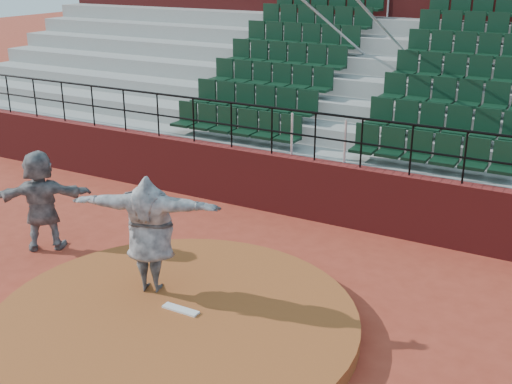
# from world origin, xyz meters

# --- Properties ---
(ground) EXTENTS (90.00, 90.00, 0.00)m
(ground) POSITION_xyz_m (0.00, 0.00, 0.00)
(ground) COLOR #AB3A26
(ground) RESTS_ON ground
(pitchers_mound) EXTENTS (5.50, 5.50, 0.25)m
(pitchers_mound) POSITION_xyz_m (0.00, 0.00, 0.12)
(pitchers_mound) COLOR #A35124
(pitchers_mound) RESTS_ON ground
(pitching_rubber) EXTENTS (0.60, 0.15, 0.03)m
(pitching_rubber) POSITION_xyz_m (0.00, 0.15, 0.27)
(pitching_rubber) COLOR white
(pitching_rubber) RESTS_ON pitchers_mound
(boundary_wall) EXTENTS (24.00, 0.30, 1.30)m
(boundary_wall) POSITION_xyz_m (0.00, 5.00, 0.65)
(boundary_wall) COLOR maroon
(boundary_wall) RESTS_ON ground
(wall_railing) EXTENTS (24.04, 0.05, 1.03)m
(wall_railing) POSITION_xyz_m (0.00, 5.00, 2.03)
(wall_railing) COLOR black
(wall_railing) RESTS_ON boundary_wall
(seating_deck) EXTENTS (24.00, 5.97, 4.63)m
(seating_deck) POSITION_xyz_m (0.00, 8.65, 1.44)
(seating_deck) COLOR #9B9B95
(seating_deck) RESTS_ON ground
(press_box_facade) EXTENTS (24.00, 3.00, 7.10)m
(press_box_facade) POSITION_xyz_m (0.00, 12.60, 3.55)
(press_box_facade) COLOR maroon
(press_box_facade) RESTS_ON ground
(pitcher) EXTENTS (2.44, 1.36, 1.92)m
(pitcher) POSITION_xyz_m (-0.79, 0.51, 1.21)
(pitcher) COLOR black
(pitcher) RESTS_ON pitchers_mound
(fielder) EXTENTS (1.79, 1.54, 1.95)m
(fielder) POSITION_xyz_m (-3.86, 1.16, 0.97)
(fielder) COLOR black
(fielder) RESTS_ON ground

